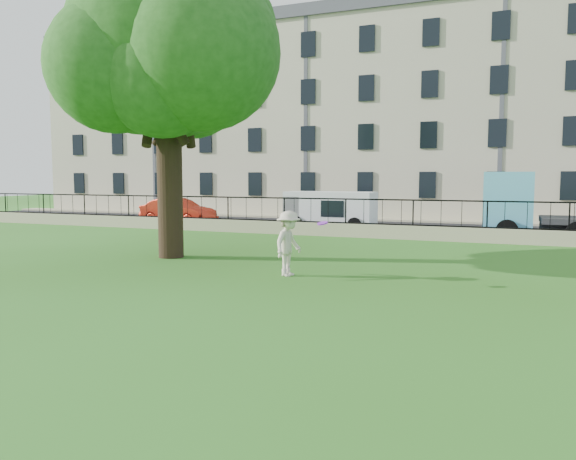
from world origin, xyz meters
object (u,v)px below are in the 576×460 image
at_px(man, 289,243).
at_px(blue_truck, 570,206).
at_px(red_sedan, 178,212).
at_px(frisbee, 322,223).
at_px(white_van, 330,210).
at_px(tree, 165,44).

distance_m(man, blue_truck, 14.79).
bearing_deg(red_sedan, frisbee, -128.68).
bearing_deg(man, red_sedan, 50.26).
relative_size(man, white_van, 0.39).
bearing_deg(tree, red_sedan, 122.45).
height_order(tree, white_van, tree).
height_order(red_sedan, white_van, white_van).
distance_m(man, red_sedan, 17.43).
distance_m(tree, blue_truck, 17.66).
height_order(tree, frisbee, tree).
bearing_deg(red_sedan, man, -129.90).
xyz_separation_m(man, white_van, (-3.37, 13.63, 0.08)).
relative_size(tree, white_van, 2.29).
height_order(white_van, blue_truck, blue_truck).
xyz_separation_m(tree, frisbee, (6.34, -2.50, -5.49)).
xyz_separation_m(red_sedan, white_van, (8.64, 1.00, 0.23)).
distance_m(frisbee, white_van, 15.04).
distance_m(tree, man, 8.20).
height_order(man, blue_truck, blue_truck).
relative_size(red_sedan, white_van, 0.98).
xyz_separation_m(frisbee, blue_truck, (6.47, 13.31, -0.08)).
bearing_deg(frisbee, red_sedan, 134.79).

